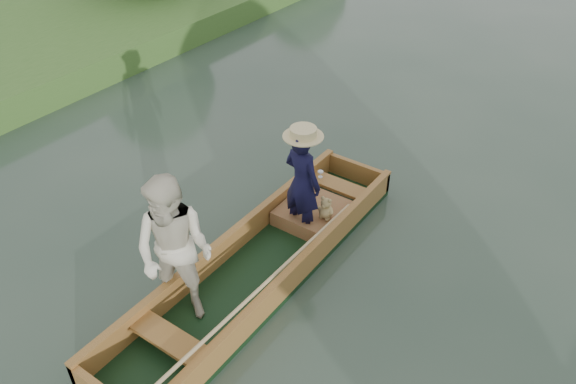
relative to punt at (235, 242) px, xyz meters
The scene contains 2 objects.
ground 0.75m from the punt, 62.33° to the left, with size 120.00×120.00×0.00m, color #283D30.
punt is the anchor object (origin of this frame).
Camera 1 is at (3.30, -4.10, 5.11)m, focal length 35.00 mm.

